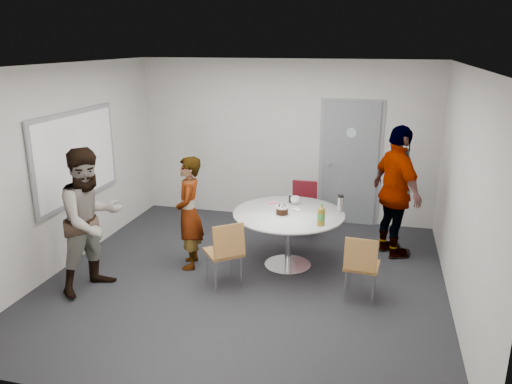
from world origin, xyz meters
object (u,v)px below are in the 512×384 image
(table, at_px, (290,220))
(chair_near_left, at_px, (226,248))
(person_main, at_px, (189,213))
(whiteboard, at_px, (77,157))
(door, at_px, (350,164))
(person_right, at_px, (396,192))
(chair_far, at_px, (304,203))
(chair_near_right, at_px, (361,262))
(person_left, at_px, (91,220))

(table, distance_m, chair_near_left, 1.05)
(person_main, bearing_deg, whiteboard, -105.37)
(whiteboard, bearing_deg, door, 32.66)
(whiteboard, distance_m, table, 3.05)
(person_right, bearing_deg, person_main, 81.01)
(person_main, distance_m, person_right, 2.89)
(door, height_order, chair_far, door)
(chair_far, distance_m, person_right, 1.52)
(table, height_order, chair_near_left, table)
(table, bearing_deg, door, 72.17)
(door, height_order, person_right, door)
(table, relative_size, chair_near_right, 1.80)
(chair_far, bearing_deg, whiteboard, 27.73)
(chair_far, distance_m, person_main, 2.04)
(whiteboard, distance_m, person_main, 1.75)
(door, bearing_deg, person_left, -132.01)
(chair_near_right, relative_size, person_main, 0.54)
(table, xyz_separation_m, person_main, (-1.32, -0.32, 0.10))
(whiteboard, relative_size, person_right, 1.01)
(door, relative_size, whiteboard, 1.12)
(door, xyz_separation_m, chair_near_left, (-1.28, -2.76, -0.50))
(chair_near_left, bearing_deg, person_right, -0.65)
(door, xyz_separation_m, chair_near_right, (0.35, -2.70, -0.53))
(door, relative_size, chair_near_right, 2.57)
(person_main, bearing_deg, chair_far, 124.14)
(person_right, bearing_deg, table, 87.98)
(chair_near_left, bearing_deg, whiteboard, 129.89)
(chair_far, bearing_deg, door, -131.94)
(door, xyz_separation_m, table, (-0.63, -1.96, -0.36))
(person_left, bearing_deg, chair_near_right, -58.80)
(whiteboard, bearing_deg, chair_near_right, -6.03)
(chair_near_left, xyz_separation_m, chair_far, (0.64, 2.04, -0.01))
(chair_near_right, bearing_deg, person_main, 174.08)
(table, bearing_deg, chair_near_left, -128.83)
(table, distance_m, chair_far, 1.24)
(person_main, distance_m, person_left, 1.27)
(chair_near_left, height_order, person_left, person_left)
(door, distance_m, person_main, 3.00)
(chair_near_left, distance_m, person_main, 0.86)
(chair_near_right, relative_size, person_right, 0.44)
(chair_near_right, bearing_deg, chair_near_left, -173.09)
(door, xyz_separation_m, whiteboard, (-3.56, -2.28, 0.42))
(whiteboard, xyz_separation_m, chair_near_left, (2.28, -0.48, -0.92))
(table, height_order, chair_far, table)
(chair_near_right, xyz_separation_m, person_main, (-2.30, 0.42, 0.27))
(chair_near_left, bearing_deg, chair_far, 34.46)
(chair_far, xyz_separation_m, person_right, (1.38, -0.49, 0.42))
(chair_near_left, xyz_separation_m, chair_near_right, (1.63, 0.07, -0.03))
(chair_far, bearing_deg, person_main, 49.49)
(chair_near_left, relative_size, chair_far, 1.01)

